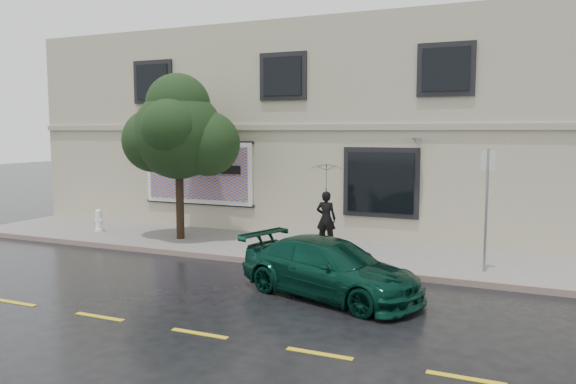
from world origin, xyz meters
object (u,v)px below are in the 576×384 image
at_px(pedestrian, 326,218).
at_px(street_tree, 179,135).
at_px(fire_hydrant, 99,220).
at_px(car, 330,268).

relative_size(pedestrian, street_tree, 0.35).
bearing_deg(fire_hydrant, car, -3.88).
distance_m(car, pedestrian, 4.58).
bearing_deg(street_tree, car, -29.70).
distance_m(pedestrian, street_tree, 5.19).
bearing_deg(street_tree, fire_hydrant, -179.88).
distance_m(car, street_tree, 7.60).
height_order(street_tree, fire_hydrant, street_tree).
bearing_deg(pedestrian, street_tree, 6.54).
xyz_separation_m(car, fire_hydrant, (-9.39, 3.50, -0.09)).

